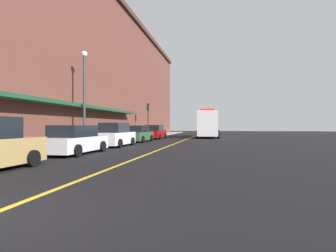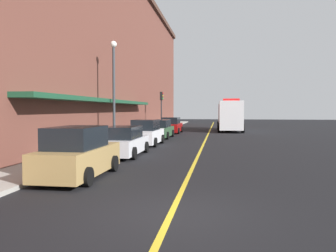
{
  "view_description": "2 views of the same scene",
  "coord_description": "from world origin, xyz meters",
  "px_view_note": "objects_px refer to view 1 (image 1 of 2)",
  "views": [
    {
      "loc": [
        3.98,
        -3.95,
        1.55
      ],
      "look_at": [
        -2.69,
        29.97,
        1.55
      ],
      "focal_mm": 29.04,
      "sensor_mm": 36.0,
      "label": 1
    },
    {
      "loc": [
        1.13,
        -8.15,
        2.49
      ],
      "look_at": [
        -2.49,
        16.13,
        1.32
      ],
      "focal_mm": 37.03,
      "sensor_mm": 36.0,
      "label": 2
    }
  ],
  "objects_px": {
    "traffic_light_near": "(148,114)",
    "parked_car_4": "(155,132)",
    "street_lamp_left": "(84,87)",
    "parked_car_2": "(115,135)",
    "parking_meter_1": "(138,130)",
    "parked_car_1": "(75,140)",
    "box_truck": "(209,125)",
    "parked_car_3": "(138,134)",
    "parking_meter_0": "(126,131)"
  },
  "relations": [
    {
      "from": "parking_meter_1",
      "to": "parking_meter_0",
      "type": "bearing_deg",
      "value": -90.0
    },
    {
      "from": "parked_car_4",
      "to": "street_lamp_left",
      "type": "height_order",
      "value": "street_lamp_left"
    },
    {
      "from": "parked_car_4",
      "to": "street_lamp_left",
      "type": "distance_m",
      "value": 14.15
    },
    {
      "from": "parked_car_3",
      "to": "traffic_light_near",
      "type": "xyz_separation_m",
      "value": [
        -1.27,
        8.32,
        2.4
      ]
    },
    {
      "from": "parking_meter_0",
      "to": "parking_meter_1",
      "type": "relative_size",
      "value": 1.0
    },
    {
      "from": "parked_car_1",
      "to": "box_truck",
      "type": "distance_m",
      "value": 23.75
    },
    {
      "from": "parked_car_4",
      "to": "box_truck",
      "type": "distance_m",
      "value": 7.86
    },
    {
      "from": "parked_car_2",
      "to": "box_truck",
      "type": "xyz_separation_m",
      "value": [
        6.23,
        17.2,
        0.91
      ]
    },
    {
      "from": "box_truck",
      "to": "traffic_light_near",
      "type": "xyz_separation_m",
      "value": [
        -7.58,
        -2.79,
        1.41
      ]
    },
    {
      "from": "parked_car_2",
      "to": "box_truck",
      "type": "height_order",
      "value": "box_truck"
    },
    {
      "from": "parked_car_1",
      "to": "street_lamp_left",
      "type": "height_order",
      "value": "street_lamp_left"
    },
    {
      "from": "parked_car_2",
      "to": "street_lamp_left",
      "type": "relative_size",
      "value": 0.61
    },
    {
      "from": "parked_car_2",
      "to": "parking_meter_0",
      "type": "height_order",
      "value": "parked_car_2"
    },
    {
      "from": "traffic_light_near",
      "to": "street_lamp_left",
      "type": "bearing_deg",
      "value": -92.46
    },
    {
      "from": "parked_car_3",
      "to": "parked_car_4",
      "type": "distance_m",
      "value": 6.43
    },
    {
      "from": "parked_car_1",
      "to": "parked_car_4",
      "type": "relative_size",
      "value": 0.99
    },
    {
      "from": "parked_car_3",
      "to": "parking_meter_1",
      "type": "xyz_separation_m",
      "value": [
        -1.33,
        4.22,
        0.3
      ]
    },
    {
      "from": "parked_car_4",
      "to": "parking_meter_0",
      "type": "relative_size",
      "value": 3.55
    },
    {
      "from": "parked_car_1",
      "to": "traffic_light_near",
      "type": "relative_size",
      "value": 1.09
    },
    {
      "from": "parked_car_1",
      "to": "parked_car_3",
      "type": "distance_m",
      "value": 11.77
    },
    {
      "from": "parked_car_1",
      "to": "parked_car_3",
      "type": "bearing_deg",
      "value": 0.06
    },
    {
      "from": "parked_car_3",
      "to": "parking_meter_0",
      "type": "xyz_separation_m",
      "value": [
        -1.33,
        0.27,
        0.3
      ]
    },
    {
      "from": "parked_car_2",
      "to": "box_truck",
      "type": "bearing_deg",
      "value": -18.73
    },
    {
      "from": "parked_car_1",
      "to": "parked_car_4",
      "type": "bearing_deg",
      "value": -0.23
    },
    {
      "from": "box_truck",
      "to": "parked_car_3",
      "type": "bearing_deg",
      "value": -30.6
    },
    {
      "from": "parked_car_3",
      "to": "box_truck",
      "type": "distance_m",
      "value": 12.82
    },
    {
      "from": "parked_car_3",
      "to": "parking_meter_0",
      "type": "bearing_deg",
      "value": 79.94
    },
    {
      "from": "parked_car_2",
      "to": "traffic_light_near",
      "type": "xyz_separation_m",
      "value": [
        -1.35,
        14.41,
        2.32
      ]
    },
    {
      "from": "traffic_light_near",
      "to": "parked_car_4",
      "type": "bearing_deg",
      "value": -54.58
    },
    {
      "from": "parked_car_4",
      "to": "parking_meter_0",
      "type": "bearing_deg",
      "value": 167.68
    },
    {
      "from": "parked_car_2",
      "to": "parked_car_4",
      "type": "relative_size",
      "value": 0.9
    },
    {
      "from": "parked_car_1",
      "to": "parking_meter_0",
      "type": "xyz_separation_m",
      "value": [
        -1.36,
        12.04,
        0.31
      ]
    },
    {
      "from": "parked_car_2",
      "to": "parking_meter_0",
      "type": "xyz_separation_m",
      "value": [
        -1.42,
        6.35,
        0.23
      ]
    },
    {
      "from": "parking_meter_0",
      "to": "street_lamp_left",
      "type": "relative_size",
      "value": 0.19
    },
    {
      "from": "box_truck",
      "to": "traffic_light_near",
      "type": "relative_size",
      "value": 2.12
    },
    {
      "from": "parked_car_3",
      "to": "street_lamp_left",
      "type": "relative_size",
      "value": 0.68
    },
    {
      "from": "box_truck",
      "to": "street_lamp_left",
      "type": "height_order",
      "value": "street_lamp_left"
    },
    {
      "from": "parked_car_1",
      "to": "parking_meter_1",
      "type": "height_order",
      "value": "parked_car_1"
    },
    {
      "from": "parking_meter_1",
      "to": "parked_car_1",
      "type": "bearing_deg",
      "value": -85.15
    },
    {
      "from": "street_lamp_left",
      "to": "parked_car_2",
      "type": "bearing_deg",
      "value": 26.72
    },
    {
      "from": "street_lamp_left",
      "to": "traffic_light_near",
      "type": "xyz_separation_m",
      "value": [
        0.66,
        15.42,
        -1.24
      ]
    },
    {
      "from": "parked_car_2",
      "to": "parked_car_3",
      "type": "height_order",
      "value": "parked_car_2"
    },
    {
      "from": "box_truck",
      "to": "parking_meter_0",
      "type": "relative_size",
      "value": 6.85
    },
    {
      "from": "box_truck",
      "to": "parking_meter_0",
      "type": "height_order",
      "value": "box_truck"
    },
    {
      "from": "parked_car_3",
      "to": "parking_meter_0",
      "type": "height_order",
      "value": "parked_car_3"
    },
    {
      "from": "box_truck",
      "to": "parking_meter_0",
      "type": "xyz_separation_m",
      "value": [
        -7.65,
        -10.85,
        -0.68
      ]
    },
    {
      "from": "parked_car_4",
      "to": "street_lamp_left",
      "type": "relative_size",
      "value": 0.68
    },
    {
      "from": "parked_car_3",
      "to": "traffic_light_near",
      "type": "relative_size",
      "value": 1.09
    },
    {
      "from": "parked_car_3",
      "to": "parked_car_2",
      "type": "bearing_deg",
      "value": -177.94
    },
    {
      "from": "parked_car_4",
      "to": "traffic_light_near",
      "type": "bearing_deg",
      "value": 35.97
    }
  ]
}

